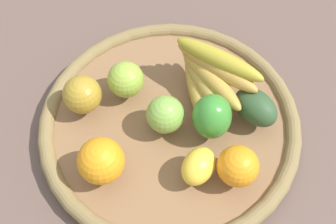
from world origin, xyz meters
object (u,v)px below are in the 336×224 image
Objects in this scene: apple_0 at (124,79)px; avocado at (254,107)px; orange_1 at (99,161)px; banana_bunch at (208,76)px; apple_1 at (163,114)px; apple_2 at (81,94)px; bell_pepper at (210,116)px; orange_0 at (236,166)px; lemon_0 at (196,166)px.

avocado is at bearing -103.43° from apple_0.
banana_bunch is at bearing -47.50° from orange_1.
apple_1 is at bearing 133.25° from banana_bunch.
orange_1 is at bearing -160.83° from apple_2.
avocado is (0.03, -0.08, -0.01)m from bell_pepper.
apple_2 and orange_0 have the same top height.
apple_2 is at bearing 114.77° from apple_0.
bell_pepper reaches higher than apple_0.
bell_pepper is 0.08m from avocado.
apple_1 is 0.96× the size of apple_2.
orange_0 is at bearing -129.55° from apple_1.
apple_0 reaches higher than lemon_0.
apple_1 is at bearing -105.03° from apple_2.
banana_bunch is at bearing -46.75° from apple_1.
lemon_0 is 0.90× the size of orange_1.
banana_bunch is (-0.00, -0.15, 0.01)m from apple_0.
bell_pepper is at bearing -118.57° from apple_0.
lemon_0 is 0.11m from apple_1.
banana_bunch is 2.54× the size of apple_2.
orange_1 is at bearing 170.02° from apple_0.
orange_0 reaches higher than lemon_0.
apple_0 is 0.24m from avocado.
apple_2 reaches higher than lemon_0.
avocado is at bearing -83.19° from apple_1.
orange_0 is (-0.10, -0.12, 0.00)m from apple_1.
avocado is at bearing -42.62° from lemon_0.
apple_0 is 0.78× the size of avocado.
apple_0 is at bearing -9.98° from orange_1.
lemon_0 is 1.04× the size of apple_1.
bell_pepper reaches higher than orange_0.
avocado is (-0.06, -0.23, -0.00)m from apple_0.
apple_1 is at bearing 96.81° from avocado.
orange_1 is at bearing 131.92° from apple_1.
apple_0 is 0.08m from apple_2.
banana_bunch is at bearing 12.95° from orange_0.
apple_2 reaches higher than apple_1.
bell_pepper is at bearing -179.20° from banana_bunch.
banana_bunch reaches higher than avocado.
avocado is at bearing -124.32° from banana_bunch.
apple_0 is (0.17, 0.13, 0.01)m from lemon_0.
apple_1 is (0.09, 0.05, 0.01)m from lemon_0.
lemon_0 is 0.21m from apple_0.
orange_0 is (-0.12, 0.04, 0.01)m from avocado.
orange_1 is 0.14m from apple_2.
orange_0 is (-0.17, -0.04, -0.01)m from banana_bunch.
apple_2 is at bearing 56.66° from lemon_0.
apple_2 is at bearing 62.73° from orange_0.
avocado is at bearing -19.42° from orange_0.
apple_2 is at bearing 86.13° from avocado.
avocado is (0.11, -0.10, 0.00)m from lemon_0.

